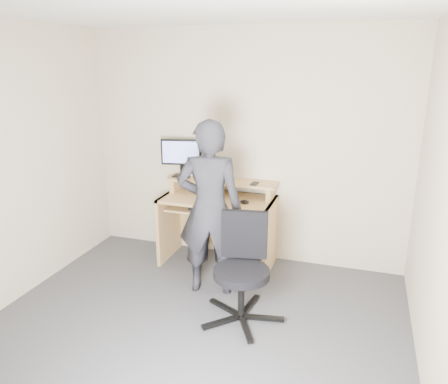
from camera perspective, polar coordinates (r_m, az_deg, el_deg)
The scene contains 14 objects.
ground at distance 3.69m, azimuth -5.31°, elevation -18.98°, with size 3.50×3.50×0.00m, color #48484D.
back_wall at distance 4.73m, azimuth 2.63°, elevation 5.83°, with size 3.50×0.02×2.50m, color beige.
ceiling at distance 3.01m, azimuth -6.71°, elevation 23.32°, with size 3.50×3.50×0.02m, color white.
desk at distance 4.77m, azimuth -0.51°, elevation -2.82°, with size 1.20×0.60×0.91m.
monitor at distance 4.81m, azimuth -5.60°, elevation 4.91°, with size 0.44×0.13×0.42m.
external_drive at distance 4.70m, azimuth -0.78°, elevation 2.79°, with size 0.07×0.13×0.20m, color black.
travel_mug at distance 4.67m, azimuth -0.21°, elevation 2.52°, with size 0.08×0.08×0.17m, color silver.
smartphone at distance 4.57m, azimuth 4.02°, elevation 1.10°, with size 0.07×0.13×0.01m, color black.
charger at distance 4.68m, azimuth -2.08°, elevation 1.65°, with size 0.04×0.04×0.04m, color black.
headphones at distance 4.85m, azimuth -3.48°, elevation 2.07°, with size 0.16×0.16×0.02m, color silver.
keyboard at distance 4.59m, azimuth -1.64°, elevation -2.05°, with size 0.46×0.18×0.03m, color black.
mouse at distance 4.45m, azimuth 2.69°, elevation -1.30°, with size 0.10×0.06×0.04m, color black.
office_chair at distance 3.76m, azimuth 2.43°, elevation -9.42°, with size 0.71×0.71×0.90m.
person at distance 4.05m, azimuth -1.89°, elevation -2.20°, with size 0.61×0.40×1.67m, color black.
Camera 1 is at (1.22, -2.73, 2.16)m, focal length 35.00 mm.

